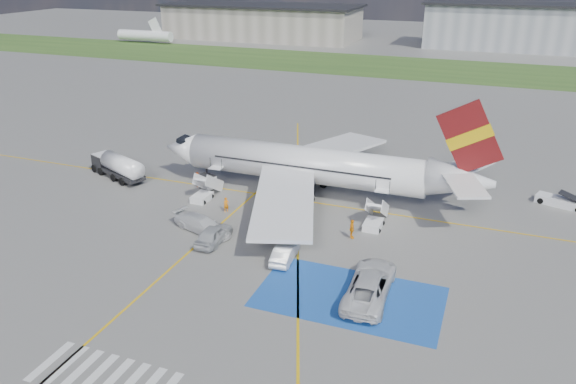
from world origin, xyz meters
name	(u,v)px	position (x,y,z in m)	size (l,w,h in m)	color
ground	(251,251)	(0.00, 0.00, 0.00)	(400.00, 400.00, 0.00)	#60605E
grass_strip	(419,68)	(0.00, 95.00, 0.01)	(400.00, 30.00, 0.01)	#2D4C1E
taxiway_line_main	(298,200)	(0.00, 12.00, 0.01)	(120.00, 0.20, 0.01)	gold
taxiway_line_cross	(137,299)	(-5.00, -10.00, 0.01)	(0.20, 60.00, 0.01)	gold
taxiway_line_diag	(298,200)	(0.00, 12.00, 0.01)	(0.20, 60.00, 0.01)	gold
staging_box	(349,297)	(10.00, -4.00, 0.01)	(14.00, 8.00, 0.01)	#1B4DA3
crosswalk	(104,377)	(-1.80, -18.00, 0.01)	(9.00, 4.00, 0.01)	silver
terminal_west	(262,22)	(-55.00, 130.00, 5.00)	(60.00, 22.00, 10.00)	gray
terminal_centre	(515,27)	(20.00, 135.00, 6.00)	(48.00, 18.00, 12.00)	gray
airliner	(318,166)	(1.51, 14.00, 3.39)	(36.81, 32.95, 11.92)	white
airstairs_fwd	(204,194)	(-9.50, 8.70, 0.62)	(1.90, 5.20, 3.60)	white
airstairs_aft	(374,220)	(9.00, 8.70, 0.62)	(1.90, 5.20, 3.60)	white
fuel_tanker	(118,168)	(-21.85, 10.69, 1.22)	(8.65, 5.37, 2.89)	black
gpu_cart	(207,182)	(-10.58, 11.49, 0.72)	(2.18, 1.72, 1.60)	white
belt_loader	(562,202)	(26.16, 20.37, 0.40)	(5.51, 3.24, 1.59)	white
car_silver_a	(214,234)	(-3.82, 0.23, 0.82)	(1.94, 4.82, 1.64)	#ABAEB2
car_silver_b	(285,253)	(3.39, -0.53, 0.72)	(1.52, 4.37, 1.44)	silver
van_white_a	(370,281)	(11.34, -3.13, 1.24)	(3.04, 6.60, 2.48)	silver
van_white_b	(202,222)	(-5.89, 1.84, 0.97)	(2.02, 4.98, 1.95)	silver
crew_fwd	(226,205)	(-5.77, 6.63, 0.77)	(0.56, 0.37, 1.54)	orange
crew_nose	(197,180)	(-11.89, 11.59, 0.84)	(0.82, 0.64, 1.68)	orange
crew_aft	(352,229)	(7.63, 5.50, 0.92)	(1.08, 0.45, 1.85)	orange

